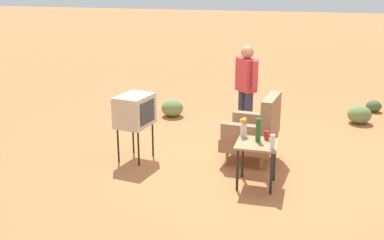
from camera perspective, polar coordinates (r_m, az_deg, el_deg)
ground_plane at (r=7.56m, az=6.75°, el=-4.72°), size 60.00×60.00×0.00m
armchair at (r=7.34m, az=7.60°, el=-1.30°), size 0.85×0.85×1.06m
side_table at (r=6.51m, az=7.74°, el=-3.46°), size 0.56×0.56×0.62m
tv_on_stand at (r=7.35m, az=-6.82°, el=1.06°), size 0.67×0.54×1.03m
person_standing at (r=8.25m, az=6.45°, el=3.97°), size 0.44×0.42×1.64m
bottle_short_clear at (r=6.25m, az=9.54°, el=-2.59°), size 0.06×0.06×0.20m
soda_can_red at (r=6.61m, az=8.88°, el=-1.81°), size 0.07×0.07×0.12m
bottle_wine_green at (r=6.50m, az=7.89°, el=-1.18°), size 0.07×0.07×0.32m
flower_vase at (r=6.68m, az=6.12°, el=-0.71°), size 0.15×0.10×0.27m
shrub_mid at (r=9.80m, az=19.30°, el=0.62°), size 0.45×0.45×0.35m
shrub_far at (r=10.74m, az=20.80°, el=1.56°), size 0.32×0.32×0.25m
shrub_lone at (r=9.72m, az=-2.37°, el=1.44°), size 0.45×0.45×0.34m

